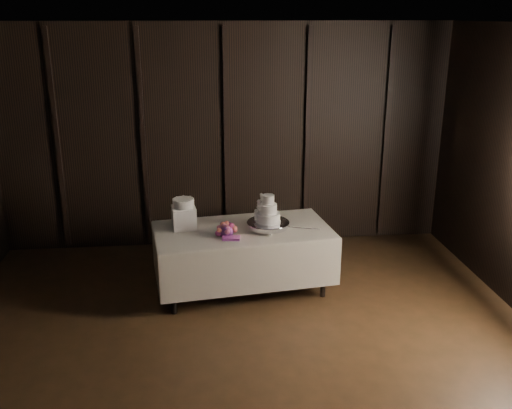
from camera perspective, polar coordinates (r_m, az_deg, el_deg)
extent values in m
cube|color=black|center=(5.10, -0.40, -18.89)|extent=(6.04, 7.04, 0.04)
cube|color=black|center=(4.05, -0.50, 17.70)|extent=(6.04, 7.04, 0.04)
cube|color=black|center=(7.73, -3.00, 6.70)|extent=(6.04, 0.04, 3.04)
cube|color=beige|center=(6.47, -1.32, -2.52)|extent=(2.10, 1.27, 0.01)
cube|color=white|center=(6.63, -1.30, -5.75)|extent=(1.93, 1.14, 0.71)
cylinder|color=silver|center=(6.45, 1.22, -2.14)|extent=(0.61, 0.61, 0.09)
cylinder|color=white|center=(6.41, 1.22, -1.32)|extent=(0.27, 0.27, 0.11)
cylinder|color=white|center=(6.38, 1.23, -0.41)|extent=(0.20, 0.20, 0.11)
cylinder|color=white|center=(6.34, 1.23, 0.50)|extent=(0.13, 0.13, 0.11)
cube|color=white|center=(6.52, -7.21, -1.31)|extent=(0.29, 0.29, 0.25)
cylinder|color=white|center=(6.46, -7.27, 0.14)|extent=(0.30, 0.30, 0.10)
cube|color=silver|center=(6.51, 4.41, -2.36)|extent=(0.35, 0.15, 0.01)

